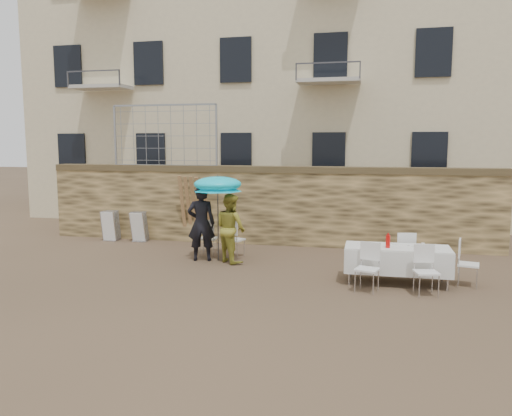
% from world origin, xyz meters
% --- Properties ---
extents(ground, '(80.00, 80.00, 0.00)m').
position_xyz_m(ground, '(0.00, 0.00, 0.00)').
color(ground, brown).
rests_on(ground, ground).
extents(stone_wall, '(13.00, 0.50, 2.20)m').
position_xyz_m(stone_wall, '(0.00, 5.00, 1.10)').
color(stone_wall, olive).
rests_on(stone_wall, ground).
extents(apartment_building, '(20.00, 8.00, 15.00)m').
position_xyz_m(apartment_building, '(0.00, 12.00, 7.50)').
color(apartment_building, '#C7B890').
rests_on(apartment_building, ground).
extents(chain_link_fence, '(3.20, 0.06, 1.80)m').
position_xyz_m(chain_link_fence, '(-3.00, 5.00, 3.10)').
color(chain_link_fence, gray).
rests_on(chain_link_fence, stone_wall).
extents(man_suit, '(0.76, 0.59, 1.86)m').
position_xyz_m(man_suit, '(-1.06, 2.57, 0.93)').
color(man_suit, black).
rests_on(man_suit, ground).
extents(woman_dress, '(1.04, 1.01, 1.68)m').
position_xyz_m(woman_dress, '(-0.31, 2.57, 0.84)').
color(woman_dress, gold).
rests_on(woman_dress, ground).
extents(umbrella, '(1.21, 1.21, 1.95)m').
position_xyz_m(umbrella, '(-0.66, 2.67, 1.83)').
color(umbrella, '#3F3F44').
rests_on(umbrella, ground).
extents(couple_chair_left, '(0.50, 0.50, 0.96)m').
position_xyz_m(couple_chair_left, '(-1.06, 3.12, 0.48)').
color(couple_chair_left, white).
rests_on(couple_chair_left, ground).
extents(couple_chair_right, '(0.60, 0.60, 0.96)m').
position_xyz_m(couple_chair_right, '(-0.36, 3.12, 0.48)').
color(couple_chair_right, white).
rests_on(couple_chair_right, ground).
extents(banquet_table, '(2.10, 0.85, 0.78)m').
position_xyz_m(banquet_table, '(3.54, 1.51, 0.73)').
color(banquet_table, silver).
rests_on(banquet_table, ground).
extents(soda_bottle, '(0.09, 0.09, 0.26)m').
position_xyz_m(soda_bottle, '(3.34, 1.36, 0.91)').
color(soda_bottle, red).
rests_on(soda_bottle, banquet_table).
extents(table_chair_front_left, '(0.60, 0.60, 0.96)m').
position_xyz_m(table_chair_front_left, '(2.94, 0.76, 0.48)').
color(table_chair_front_left, white).
rests_on(table_chair_front_left, ground).
extents(table_chair_front_right, '(0.57, 0.57, 0.96)m').
position_xyz_m(table_chair_front_right, '(4.04, 0.76, 0.48)').
color(table_chair_front_right, white).
rests_on(table_chair_front_right, ground).
extents(table_chair_back, '(0.54, 0.54, 0.96)m').
position_xyz_m(table_chair_back, '(3.74, 2.31, 0.48)').
color(table_chair_back, white).
rests_on(table_chair_back, ground).
extents(table_chair_side, '(0.57, 0.57, 0.96)m').
position_xyz_m(table_chair_side, '(4.94, 1.61, 0.48)').
color(table_chair_side, white).
rests_on(table_chair_side, ground).
extents(chair_stack_left, '(0.46, 0.47, 0.92)m').
position_xyz_m(chair_stack_left, '(-4.53, 4.56, 0.46)').
color(chair_stack_left, white).
rests_on(chair_stack_left, ground).
extents(chair_stack_right, '(0.46, 0.40, 0.92)m').
position_xyz_m(chair_stack_right, '(-3.63, 4.56, 0.46)').
color(chair_stack_right, white).
rests_on(chair_stack_right, ground).
extents(wood_planks, '(0.70, 0.20, 2.00)m').
position_xyz_m(wood_planks, '(-2.03, 4.63, 1.00)').
color(wood_planks, '#A37749').
rests_on(wood_planks, ground).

